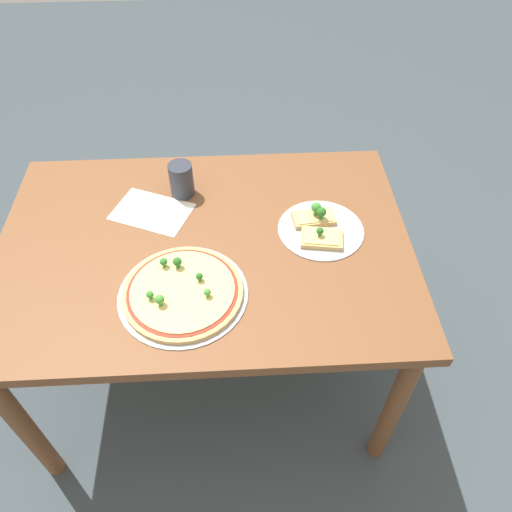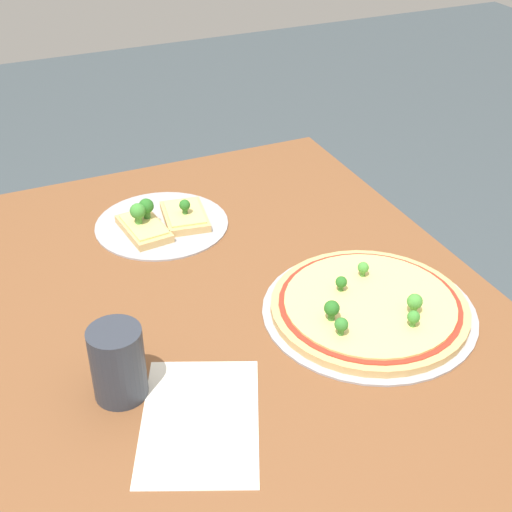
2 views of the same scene
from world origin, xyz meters
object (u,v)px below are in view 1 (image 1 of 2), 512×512
pizza_tray_whole (183,292)px  drinking_cup (181,180)px  dining_table (206,262)px  pizza_tray_slice (319,227)px

pizza_tray_whole → drinking_cup: 0.45m
dining_table → drinking_cup: drinking_cup is taller
dining_table → drinking_cup: 0.30m
pizza_tray_slice → drinking_cup: 0.49m
dining_table → pizza_tray_slice: bearing=-174.2°
pizza_tray_slice → drinking_cup: bearing=-24.9°
pizza_tray_whole → drinking_cup: bearing=-87.6°
pizza_tray_slice → drinking_cup: drinking_cup is taller
drinking_cup → pizza_tray_whole: bearing=92.4°
pizza_tray_whole → pizza_tray_slice: bearing=-150.6°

